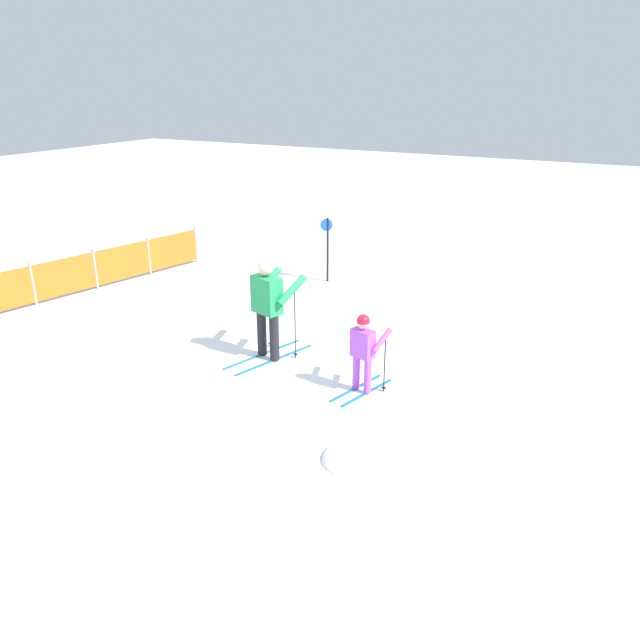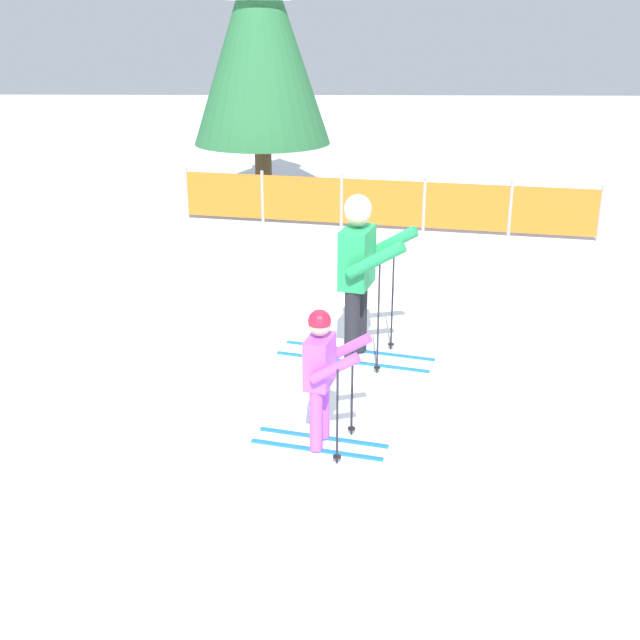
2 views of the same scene
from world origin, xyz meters
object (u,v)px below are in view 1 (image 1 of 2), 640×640
(trail_marker, at_px, (327,243))
(skier_child, at_px, (364,346))
(skier_adult, at_px, (268,298))
(safety_fence, at_px, (65,276))

(trail_marker, bearing_deg, skier_child, -146.57)
(skier_child, bearing_deg, trail_marker, 48.29)
(skier_adult, bearing_deg, trail_marker, 31.19)
(skier_adult, bearing_deg, safety_fence, 100.69)
(skier_child, xyz_separation_m, safety_fence, (0.91, 7.48, -0.27))
(skier_adult, height_order, safety_fence, skier_adult)
(trail_marker, bearing_deg, skier_adult, -165.14)
(trail_marker, bearing_deg, safety_fence, 129.51)
(skier_adult, relative_size, safety_fence, 0.25)
(skier_child, relative_size, safety_fence, 0.18)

